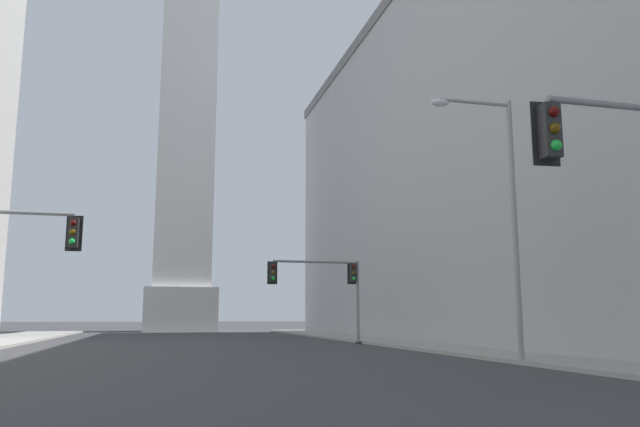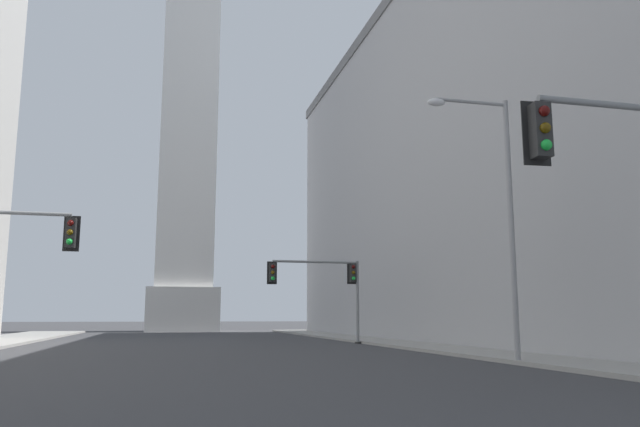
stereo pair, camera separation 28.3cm
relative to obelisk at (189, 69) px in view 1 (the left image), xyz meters
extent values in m
cube|color=gray|center=(11.93, -43.60, -29.62)|extent=(5.00, 81.75, 0.15)
cube|color=#9E9EA0|center=(24.27, -35.28, -18.20)|extent=(23.47, 58.89, 22.99)
cube|color=silver|center=(0.00, 0.00, -27.39)|extent=(7.58, 7.58, 4.61)
cube|color=white|center=(0.00, 0.00, 0.12)|extent=(6.07, 6.07, 50.41)
cylinder|color=slate|center=(9.26, -34.21, -27.28)|extent=(0.18, 0.18, 4.84)
cylinder|color=#262626|center=(9.26, -34.21, -29.65)|extent=(0.40, 0.40, 0.10)
cube|color=black|center=(8.97, -34.21, -25.56)|extent=(0.35, 0.35, 1.10)
cube|color=black|center=(8.97, -34.03, -25.56)|extent=(0.58, 0.04, 1.32)
sphere|color=#410907|center=(8.96, -34.40, -25.21)|extent=(0.22, 0.22, 0.22)
sphere|color=#483506|center=(8.96, -34.40, -25.56)|extent=(0.22, 0.22, 0.22)
sphere|color=green|center=(8.96, -34.40, -25.90)|extent=(0.22, 0.22, 0.22)
cylinder|color=slate|center=(6.70, -34.21, -24.96)|extent=(5.12, 0.14, 0.14)
sphere|color=slate|center=(9.26, -34.21, -24.96)|extent=(0.18, 0.18, 0.18)
cube|color=black|center=(4.13, -34.21, -25.63)|extent=(0.35, 0.35, 1.10)
cube|color=black|center=(4.14, -34.03, -25.63)|extent=(0.58, 0.04, 1.32)
sphere|color=#410907|center=(4.13, -34.40, -25.28)|extent=(0.22, 0.22, 0.22)
sphere|color=#483506|center=(4.13, -34.40, -25.63)|extent=(0.22, 0.22, 0.22)
sphere|color=green|center=(4.13, -34.40, -25.97)|extent=(0.22, 0.22, 0.22)
cylinder|color=slate|center=(-7.21, -45.69, -24.43)|extent=(3.89, 0.14, 0.14)
cube|color=black|center=(-5.26, -45.69, -25.10)|extent=(0.35, 0.35, 1.10)
cube|color=black|center=(-5.25, -45.51, -25.10)|extent=(0.58, 0.05, 1.32)
sphere|color=#410907|center=(-5.27, -45.88, -24.76)|extent=(0.22, 0.22, 0.22)
sphere|color=#483506|center=(-5.27, -45.88, -25.10)|extent=(0.22, 0.22, 0.22)
sphere|color=green|center=(-5.27, -45.88, -25.44)|extent=(0.22, 0.22, 0.22)
cylinder|color=slate|center=(7.35, -59.38, -23.84)|extent=(4.22, 0.14, 0.14)
cube|color=black|center=(5.24, -59.38, -24.51)|extent=(0.37, 0.37, 1.10)
cube|color=black|center=(5.26, -59.20, -24.51)|extent=(0.58, 0.07, 1.32)
sphere|color=#410907|center=(5.23, -59.57, -24.17)|extent=(0.22, 0.22, 0.22)
sphere|color=#483506|center=(5.23, -59.57, -24.51)|extent=(0.22, 0.22, 0.22)
sphere|color=green|center=(5.23, -59.57, -24.85)|extent=(0.22, 0.22, 0.22)
cylinder|color=gray|center=(9.68, -50.79, -25.12)|extent=(0.20, 0.20, 9.15)
cylinder|color=gray|center=(8.35, -50.79, -20.70)|extent=(2.65, 0.12, 0.12)
sphere|color=gray|center=(9.68, -50.79, -20.70)|extent=(0.20, 0.20, 0.20)
ellipsoid|color=silver|center=(7.02, -50.79, -20.82)|extent=(0.64, 0.36, 0.26)
camera|label=1|loc=(-2.07, -69.75, -28.12)|focal=35.00mm
camera|label=2|loc=(-1.79, -69.82, -28.12)|focal=35.00mm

